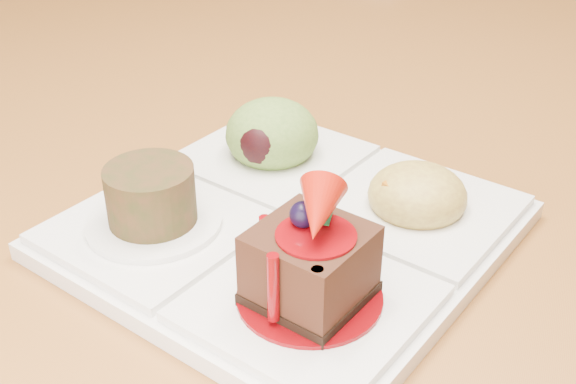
% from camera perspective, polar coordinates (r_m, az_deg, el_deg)
% --- Properties ---
extents(dining_table, '(1.00, 1.80, 0.75)m').
position_cam_1_polar(dining_table, '(0.97, 4.87, 10.68)').
color(dining_table, brown).
rests_on(dining_table, ground).
extents(sampler_plate, '(0.31, 0.31, 0.10)m').
position_cam_1_polar(sampler_plate, '(0.47, 0.11, -1.37)').
color(sampler_plate, white).
rests_on(sampler_plate, dining_table).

